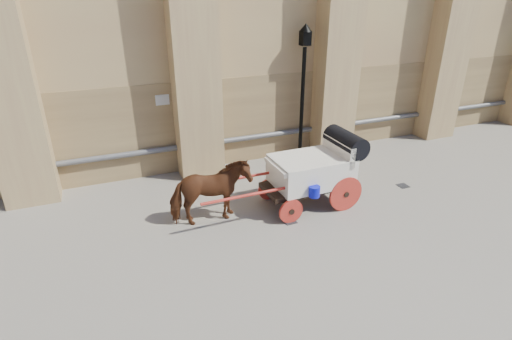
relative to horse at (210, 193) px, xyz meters
name	(u,v)px	position (x,y,z in m)	size (l,w,h in m)	color
ground	(272,219)	(1.55, -0.48, -0.86)	(90.00, 90.00, 0.00)	#6B655A
horse	(210,193)	(0.00, 0.00, 0.00)	(2.05, 0.93, 1.73)	brown
carriage	(316,168)	(3.03, -0.11, 0.24)	(4.69, 1.67, 2.05)	black
street_lamp	(303,90)	(4.22, 3.04, 1.62)	(0.43, 0.43, 4.64)	black
drain_grate_near	(290,221)	(1.92, -0.77, -0.86)	(0.32, 0.32, 0.01)	black
drain_grate_far	(403,186)	(6.16, -0.23, -0.86)	(0.32, 0.32, 0.01)	black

